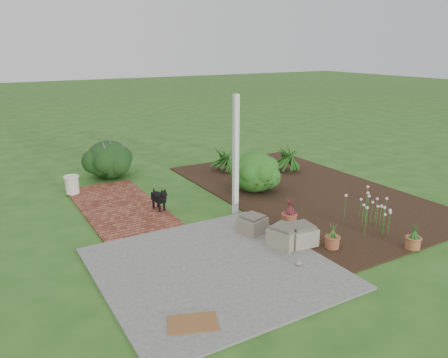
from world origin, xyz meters
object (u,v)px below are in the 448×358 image
cream_ceramic_urn (72,185)px  evergreen_shrub (254,171)px  stone_trough_near (301,235)px  black_dog (160,197)px

cream_ceramic_urn → evergreen_shrub: bearing=-26.7°
stone_trough_near → cream_ceramic_urn: 5.66m
stone_trough_near → cream_ceramic_urn: cream_ceramic_urn is taller
black_dog → evergreen_shrub: 2.52m
stone_trough_near → black_dog: black_dog is taller
stone_trough_near → evergreen_shrub: 3.11m
stone_trough_near → evergreen_shrub: size_ratio=0.41×
black_dog → evergreen_shrub: evergreen_shrub is taller
stone_trough_near → black_dog: 3.18m
cream_ceramic_urn → evergreen_shrub: evergreen_shrub is taller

